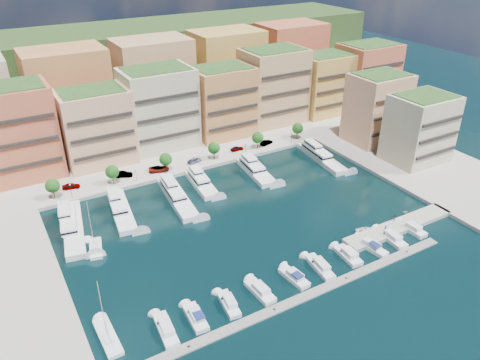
{
  "coord_description": "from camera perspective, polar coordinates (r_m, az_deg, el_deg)",
  "views": [
    {
      "loc": [
        -51.38,
        -84.61,
        64.66
      ],
      "look_at": [
        3.3,
        9.36,
        6.0
      ],
      "focal_mm": 35.0,
      "sensor_mm": 36.0,
      "label": 1
    }
  ],
  "objects": [
    {
      "name": "south_pontoon",
      "position": [
        97.49,
        8.71,
        -13.61
      ],
      "size": [
        72.0,
        2.2,
        0.35
      ],
      "primitive_type": "cube",
      "color": "gray",
      "rests_on": "ground"
    },
    {
      "name": "cruiser_9",
      "position": [
        120.99,
        20.28,
        -5.65
      ],
      "size": [
        2.83,
        7.18,
        2.55
      ],
      "color": "white",
      "rests_on": "ground"
    },
    {
      "name": "ground",
      "position": [
        118.24,
        0.9,
        -4.81
      ],
      "size": [
        400.0,
        400.0,
        0.0
      ],
      "primitive_type": "plane",
      "color": "black",
      "rests_on": "ground"
    },
    {
      "name": "north_quay",
      "position": [
        168.27,
        -10.08,
        5.3
      ],
      "size": [
        220.0,
        64.0,
        2.0
      ],
      "primitive_type": "cube",
      "color": "#9E998E",
      "rests_on": "ground"
    },
    {
      "name": "car_4",
      "position": [
        151.86,
        -0.37,
        3.87
      ],
      "size": [
        4.43,
        1.97,
        1.48
      ],
      "primitive_type": "imported",
      "rotation": [
        0.0,
        0.0,
        1.52
      ],
      "color": "gray",
      "rests_on": "north_quay"
    },
    {
      "name": "tender_3",
      "position": [
        127.79,
        19.49,
        -3.68
      ],
      "size": [
        1.68,
        1.55,
        0.73
      ],
      "primitive_type": "imported",
      "rotation": [
        0.0,
        0.0,
        1.26
      ],
      "color": "#F1EBB8",
      "rests_on": "ground"
    },
    {
      "name": "yacht_3",
      "position": [
        133.07,
        -4.81,
        -0.24
      ],
      "size": [
        5.94,
        16.43,
        7.3
      ],
      "color": "white",
      "rests_on": "ground"
    },
    {
      "name": "sailboat_0",
      "position": [
        91.06,
        -15.79,
        -18.02
      ],
      "size": [
        2.95,
        10.09,
        13.2
      ],
      "color": "white",
      "rests_on": "ground"
    },
    {
      "name": "tree_5",
      "position": [
        160.91,
        7.03,
        6.27
      ],
      "size": [
        3.8,
        3.8,
        5.65
      ],
      "color": "#473323",
      "rests_on": "north_quay"
    },
    {
      "name": "tree_0",
      "position": [
        132.93,
        -21.89,
        -0.66
      ],
      "size": [
        3.8,
        3.8,
        5.65
      ],
      "color": "#473323",
      "rests_on": "north_quay"
    },
    {
      "name": "apartment_7",
      "position": [
        196.34,
        15.2,
        12.22
      ],
      "size": [
        22.0,
        16.5,
        24.8
      ],
      "color": "#B0643A",
      "rests_on": "north_quay"
    },
    {
      "name": "apartment_1",
      "position": [
        145.77,
        -25.43,
        5.32
      ],
      "size": [
        20.0,
        16.5,
        26.8
      ],
      "color": "#B0643A",
      "rests_on": "north_quay"
    },
    {
      "name": "cruiser_0",
      "position": [
        89.93,
        -9.02,
        -17.58
      ],
      "size": [
        3.38,
        8.97,
        2.55
      ],
      "color": "white",
      "rests_on": "ground"
    },
    {
      "name": "lamppost_4",
      "position": [
        157.32,
        6.33,
        5.42
      ],
      "size": [
        0.3,
        0.3,
        4.2
      ],
      "color": "black",
      "rests_on": "north_quay"
    },
    {
      "name": "cruiser_4",
      "position": [
        100.08,
        6.64,
        -11.71
      ],
      "size": [
        3.28,
        7.66,
        2.66
      ],
      "color": "white",
      "rests_on": "ground"
    },
    {
      "name": "cruiser_2",
      "position": [
        93.63,
        -1.37,
        -14.88
      ],
      "size": [
        3.34,
        7.73,
        2.55
      ],
      "color": "white",
      "rests_on": "ground"
    },
    {
      "name": "person_0",
      "position": [
        117.19,
        17.33,
        -5.58
      ],
      "size": [
        0.64,
        0.66,
        1.52
      ],
      "primitive_type": "imported",
      "rotation": [
        0.0,
        0.0,
        2.29
      ],
      "color": "#293A53",
      "rests_on": "finger_pier"
    },
    {
      "name": "car_2",
      "position": [
        140.58,
        -9.86,
        1.35
      ],
      "size": [
        6.56,
        4.36,
        1.67
      ],
      "primitive_type": "imported",
      "rotation": [
        0.0,
        0.0,
        1.29
      ],
      "color": "gray",
      "rests_on": "north_quay"
    },
    {
      "name": "backblock_4",
      "position": [
        202.66,
        6.09,
        14.3
      ],
      "size": [
        26.0,
        18.0,
        30.0
      ],
      "primitive_type": "cube",
      "color": "#B0643A",
      "rests_on": "north_quay"
    },
    {
      "name": "person_1",
      "position": [
        121.39,
        18.25,
        -4.41
      ],
      "size": [
        1.03,
        0.95,
        1.72
      ],
      "primitive_type": "imported",
      "rotation": [
        0.0,
        0.0,
        3.59
      ],
      "color": "#46332A",
      "rests_on": "finger_pier"
    },
    {
      "name": "apartment_5",
      "position": [
        172.96,
        4.06,
        11.35
      ],
      "size": [
        22.0,
        16.5,
        26.8
      ],
      "color": "tan",
      "rests_on": "north_quay"
    },
    {
      "name": "backblock_2",
      "position": [
        175.23,
        -10.43,
        11.77
      ],
      "size": [
        26.0,
        18.0,
        30.0
      ],
      "primitive_type": "cube",
      "color": "tan",
      "rests_on": "north_quay"
    },
    {
      "name": "hillside",
      "position": [
        211.41,
        -14.86,
        9.59
      ],
      "size": [
        240.0,
        40.0,
        58.0
      ],
      "primitive_type": "cube",
      "color": "#233917",
      "rests_on": "ground"
    },
    {
      "name": "cruiser_6",
      "position": [
        107.95,
        13.04,
        -8.95
      ],
      "size": [
        3.56,
        7.79,
        2.55
      ],
      "color": "white",
      "rests_on": "ground"
    },
    {
      "name": "lamppost_1",
      "position": [
        135.01,
        -12.58,
        0.83
      ],
      "size": [
        0.3,
        0.3,
        4.2
      ],
      "color": "black",
      "rests_on": "north_quay"
    },
    {
      "name": "yacht_6",
      "position": [
        150.39,
        9.69,
        2.96
      ],
      "size": [
        7.06,
        23.33,
        7.3
      ],
      "color": "white",
      "rests_on": "ground"
    },
    {
      "name": "tree_2",
      "position": [
        139.36,
        -9.05,
        2.51
      ],
      "size": [
        3.8,
        3.8,
        5.65
      ],
      "color": "#473323",
      "rests_on": "north_quay"
    },
    {
      "name": "car_3",
      "position": [
        144.57,
        -5.58,
        2.4
      ],
      "size": [
        5.36,
        3.38,
        1.45
      ],
      "primitive_type": "imported",
      "rotation": [
        0.0,
        0.0,
        1.86
      ],
      "color": "gray",
      "rests_on": "north_quay"
    },
    {
      "name": "tree_3",
      "position": [
        145.14,
        -3.2,
        3.92
      ],
      "size": [
        3.8,
        3.8,
        5.65
      ],
      "color": "#473323",
      "rests_on": "north_quay"
    },
    {
      "name": "backblock_3",
      "position": [
        187.05,
        -1.61,
        13.26
      ],
      "size": [
        26.0,
        18.0,
        30.0
      ],
      "primitive_type": "cube",
      "color": "gold",
      "rests_on": "north_quay"
    },
    {
      "name": "tree_1",
      "position": [
        135.24,
        -15.32,
        0.97
      ],
      "size": [
        3.8,
        3.8,
        5.65
      ],
      "color": "#473323",
      "rests_on": "north_quay"
    },
    {
      "name": "backblock_1",
      "position": [
        167.99,
        -20.13,
        9.79
      ],
      "size": [
        26.0,
        18.0,
        30.0
      ],
      "primitive_type": "cube",
      "color": "#CA864B",
      "rests_on": "north_quay"
    },
    {
      "name": "car_1",
      "position": [
        139.51,
        -14.0,
        0.67
      ],
      "size": [
        5.35,
        3.58,
        1.67
      ],
      "primitive_type": "imported",
      "rotation": [
        0.0,
        0.0,
        1.17
      ],
      "color": "gray",
      "rests_on": "north_quay"
    },
    {
      "name": "lamppost_3",
      "position": [
        148.08,
        0.67,
        4.09
      ],
      "size": [
        0.3,
        0.3,
        4.2
      ],
      "color": "black",
      "rests_on": "north_quay"
    },
    {
      "name": "lamppost_2",
      "position": [
        140.55,
        -5.66,
        2.55
      ],
      "size": [
        0.3,
        0.3,
        4.2
      ],
      "color": "black",
      "rests_on": "north_quay"
    },
    {
      "name": "lamppost_0",
      "position": [
        131.72,
        -19.96,
        -1.02
      ],
      "size": [
        0.3,
        0.3,
        4.2
      ],
      "color": "black",
      "rests_on": "north_quay"
    },
    {
      "name": "tree_4",
      "position": [
        152.39,
        2.17,
        5.17
      ],
      "size": [
        3.8,
        3.8,
        5.65
      ],
      "color": "#473323",
      "rests_on": "north_quay"
    },
    {
      "name": "cruiser_3",
      "position": [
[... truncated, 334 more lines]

